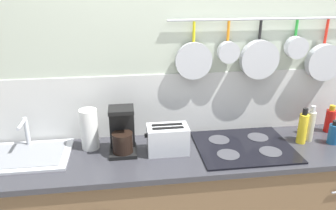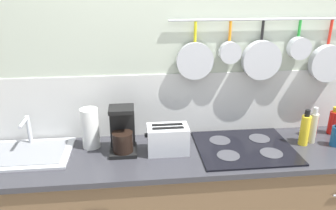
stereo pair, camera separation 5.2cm
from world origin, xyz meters
name	(u,v)px [view 2 (the right image)]	position (x,y,z in m)	size (l,w,h in m)	color
wall_back	(207,82)	(0.00, 0.32, 1.28)	(7.20, 0.15, 2.60)	#B2BCA8
countertop	(214,153)	(0.00, 0.00, 0.90)	(3.00, 0.56, 0.03)	#2D2D33
sink_basin	(25,153)	(-1.18, 0.08, 0.93)	(0.56, 0.38, 0.20)	#B7BABF
paper_towel_roll	(90,128)	(-0.78, 0.14, 1.05)	(0.11, 0.11, 0.26)	white
coffee_maker	(123,133)	(-0.58, 0.06, 1.04)	(0.17, 0.18, 0.30)	black
toaster	(168,139)	(-0.30, 0.02, 1.01)	(0.27, 0.16, 0.18)	#B7BABF
cooktop	(245,147)	(0.20, 0.01, 0.92)	(0.61, 0.51, 0.01)	black
bottle_hot_sauce	(305,129)	(0.60, 0.03, 1.03)	(0.06, 0.06, 0.24)	yellow
bottle_olive_oil	(313,127)	(0.67, 0.05, 1.03)	(0.05, 0.05, 0.25)	#BFB799
bottle_sesame_oil	(314,126)	(0.73, 0.14, 0.99)	(0.05, 0.05, 0.17)	red
bottle_dish_soap	(333,122)	(0.89, 0.16, 1.01)	(0.07, 0.07, 0.20)	red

